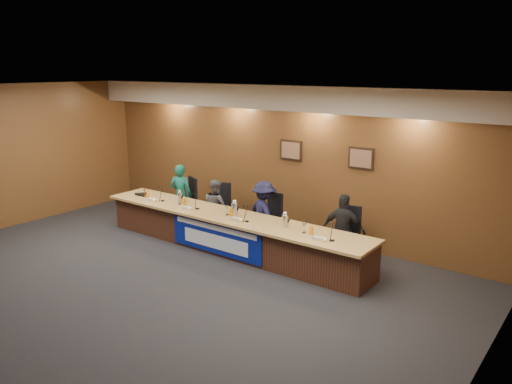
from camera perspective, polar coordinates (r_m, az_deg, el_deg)
floor at (r=8.48m, az=-13.70°, el=-11.06°), size 10.00×10.00×0.00m
ceiling at (r=7.71m, az=-15.10°, el=11.03°), size 10.00×8.00×0.04m
wall_back at (r=10.83m, az=2.32°, el=3.72°), size 10.00×0.04×3.20m
wall_right at (r=5.25m, az=22.90°, el=-8.88°), size 0.04×8.00×3.20m
soffit at (r=10.46m, az=1.59°, el=10.81°), size 10.00×0.50×0.50m
dais_body at (r=9.91m, az=-3.06°, el=-4.75°), size 6.00×0.80×0.70m
dais_top at (r=9.76m, az=-3.28°, el=-2.74°), size 6.10×0.95×0.05m
banner at (r=9.61m, az=-4.66°, el=-5.21°), size 2.20×0.02×0.65m
banner_text_upper at (r=9.53m, az=-4.73°, el=-4.10°), size 2.00×0.01×0.10m
banner_text_lower at (r=9.62m, az=-4.70°, el=-5.68°), size 1.60×0.01×0.28m
wall_photo_left at (r=10.54m, az=4.03°, el=4.79°), size 0.52×0.04×0.42m
wall_photo_right at (r=9.78m, az=11.92°, el=3.79°), size 0.52×0.04×0.42m
panelist_a at (r=11.55m, az=-8.57°, el=-0.30°), size 0.60×0.50×1.42m
panelist_b at (r=10.87m, az=-4.62°, el=-1.67°), size 0.70×0.62×1.21m
panelist_c at (r=10.06m, az=0.93°, el=-2.51°), size 0.99×0.80×1.35m
panelist_d at (r=9.17m, az=9.98°, el=-4.37°), size 0.84×0.46×1.35m
office_chair_a at (r=11.67m, az=-8.18°, el=-1.29°), size 0.64×0.64×0.08m
office_chair_b at (r=10.97m, az=-4.26°, el=-2.18°), size 0.63×0.63×0.08m
office_chair_c at (r=10.19m, az=1.26°, el=-3.42°), size 0.58×0.58×0.08m
office_chair_d at (r=9.32m, az=10.21°, el=-5.36°), size 0.56×0.56×0.08m
nameplate_a at (r=10.93m, az=-12.06°, el=-0.81°), size 0.24×0.08×0.10m
microphone_a at (r=10.89m, az=-10.63°, el=-0.98°), size 0.07×0.07×0.02m
juice_glass_a at (r=11.20m, az=-12.30°, el=-0.31°), size 0.06×0.06×0.15m
water_glass_a at (r=11.30m, az=-12.65°, el=-0.11°), size 0.08×0.08×0.18m
nameplate_b at (r=10.18m, az=-8.17°, el=-1.75°), size 0.24×0.08×0.10m
microphone_b at (r=10.19m, az=-6.71°, el=-1.89°), size 0.07×0.07×0.02m
juice_glass_b at (r=10.45m, az=-8.12°, el=-1.15°), size 0.06×0.06×0.15m
water_glass_b at (r=10.57m, az=-8.75°, el=-0.92°), size 0.08×0.08×0.18m
nameplate_c at (r=9.32m, az=-2.42°, el=-3.10°), size 0.24×0.08×0.10m
microphone_c at (r=9.29m, az=-1.04°, el=-3.37°), size 0.07×0.07×0.02m
juice_glass_c at (r=9.65m, az=-2.85°, el=-2.32°), size 0.06×0.06×0.15m
water_glass_c at (r=9.71m, az=-3.30°, el=-2.13°), size 0.08×0.08×0.18m
nameplate_d at (r=8.34m, az=7.05°, el=-5.29°), size 0.24×0.08×0.10m
microphone_d at (r=8.39m, az=8.72°, el=-5.49°), size 0.07×0.07×0.02m
juice_glass_d at (r=8.63m, az=6.35°, el=-4.39°), size 0.06×0.06×0.15m
water_glass_d at (r=8.70m, az=5.52°, el=-4.11°), size 0.08×0.08×0.18m
carafe_left at (r=10.68m, az=-8.67°, el=-0.64°), size 0.11×0.11×0.22m
carafe_mid at (r=9.65m, az=-2.43°, el=-1.98°), size 0.13×0.13×0.25m
carafe_right at (r=8.97m, az=3.36°, el=-3.35°), size 0.12×0.12×0.23m
speakerphone at (r=11.48m, az=-12.95°, el=-0.25°), size 0.32×0.32×0.05m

